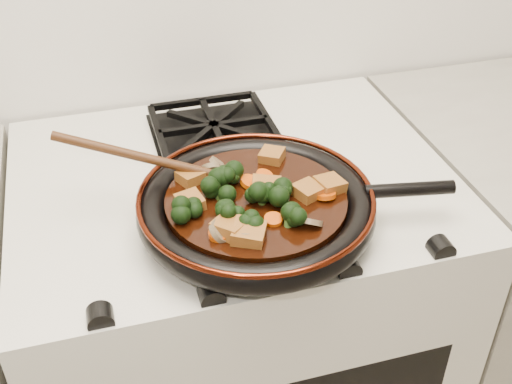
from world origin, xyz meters
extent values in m
cube|color=silver|center=(0.00, 1.69, 0.45)|extent=(0.76, 0.60, 0.90)
cylinder|color=black|center=(0.00, 1.54, 0.93)|extent=(0.34, 0.34, 0.01)
torus|color=black|center=(0.00, 1.54, 0.94)|extent=(0.36, 0.36, 0.04)
torus|color=#4B170A|center=(0.00, 1.54, 0.96)|extent=(0.36, 0.36, 0.01)
cylinder|color=black|center=(0.23, 1.50, 0.96)|extent=(0.14, 0.05, 0.02)
cylinder|color=black|center=(0.00, 1.54, 0.95)|extent=(0.28, 0.28, 0.02)
cube|color=brown|center=(0.11, 1.53, 0.97)|extent=(0.05, 0.05, 0.03)
cube|color=brown|center=(-0.04, 1.45, 0.97)|extent=(0.06, 0.06, 0.03)
cube|color=brown|center=(-0.10, 1.55, 0.97)|extent=(0.04, 0.05, 0.02)
cube|color=brown|center=(0.02, 1.55, 0.97)|extent=(0.05, 0.05, 0.03)
cube|color=brown|center=(0.08, 1.52, 0.97)|extent=(0.05, 0.05, 0.02)
cube|color=brown|center=(-0.09, 1.61, 0.97)|extent=(0.05, 0.05, 0.02)
cube|color=brown|center=(0.05, 1.63, 0.97)|extent=(0.05, 0.05, 0.02)
cube|color=brown|center=(-0.06, 1.47, 0.97)|extent=(0.06, 0.06, 0.03)
cylinder|color=#CD4705|center=(0.10, 1.51, 0.96)|extent=(0.03, 0.03, 0.02)
cylinder|color=#CD4705|center=(0.01, 1.48, 0.96)|extent=(0.03, 0.03, 0.01)
cylinder|color=#CD4705|center=(0.03, 1.59, 0.96)|extent=(0.03, 0.03, 0.02)
cylinder|color=#CD4705|center=(0.11, 1.52, 0.96)|extent=(0.03, 0.03, 0.01)
cylinder|color=#CD4705|center=(0.00, 1.57, 0.96)|extent=(0.03, 0.03, 0.02)
cylinder|color=#CD4705|center=(-0.07, 1.47, 0.96)|extent=(0.03, 0.03, 0.01)
cylinder|color=brown|center=(0.06, 1.45, 0.97)|extent=(0.05, 0.05, 0.03)
cylinder|color=brown|center=(-0.07, 1.47, 0.97)|extent=(0.04, 0.05, 0.03)
cylinder|color=brown|center=(-0.04, 1.45, 0.97)|extent=(0.04, 0.04, 0.03)
cylinder|color=brown|center=(-0.04, 1.63, 0.97)|extent=(0.03, 0.04, 0.03)
cylinder|color=brown|center=(-0.05, 1.63, 0.97)|extent=(0.03, 0.03, 0.03)
ellipsoid|color=#3F210D|center=(-0.04, 1.60, 0.96)|extent=(0.06, 0.05, 0.02)
cylinder|color=#3F210D|center=(-0.16, 1.64, 1.00)|extent=(0.02, 0.02, 0.26)
camera|label=1|loc=(-0.21, 0.79, 1.53)|focal=45.00mm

